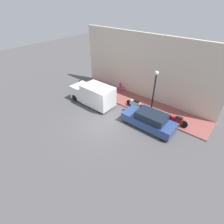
% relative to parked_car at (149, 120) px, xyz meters
% --- Properties ---
extents(ground_plane, '(60.00, 60.00, 0.00)m').
position_rel_parked_car_xyz_m(ground_plane, '(-2.05, 3.10, -0.68)').
color(ground_plane, '#514F51').
extents(sidewalk, '(2.77, 14.66, 0.11)m').
position_rel_parked_car_xyz_m(sidewalk, '(2.57, 3.10, -0.63)').
color(sidewalk, '#934C47').
rests_on(sidewalk, ground_plane).
extents(building_facade, '(0.30, 14.66, 6.26)m').
position_rel_parked_car_xyz_m(building_facade, '(4.11, 3.10, 2.45)').
color(building_facade, beige).
rests_on(building_facade, ground_plane).
extents(parked_car, '(1.68, 4.29, 1.42)m').
position_rel_parked_car_xyz_m(parked_car, '(0.00, 0.00, 0.00)').
color(parked_car, '#2D4784').
rests_on(parked_car, ground_plane).
extents(delivery_van, '(1.87, 4.54, 2.05)m').
position_rel_parked_car_xyz_m(delivery_van, '(-0.24, 6.07, 0.35)').
color(delivery_van, white).
rests_on(delivery_van, ground_plane).
extents(motorcycle_black, '(0.30, 2.16, 0.79)m').
position_rel_parked_car_xyz_m(motorcycle_black, '(2.07, 7.48, -0.12)').
color(motorcycle_black, black).
rests_on(motorcycle_black, sidewalk).
extents(scooter_silver, '(0.30, 1.92, 0.79)m').
position_rel_parked_car_xyz_m(scooter_silver, '(1.64, 2.38, -0.15)').
color(scooter_silver, '#B7B7BF').
rests_on(scooter_silver, sidewalk).
extents(motorcycle_red, '(0.30, 1.80, 0.80)m').
position_rel_parked_car_xyz_m(motorcycle_red, '(1.61, -1.69, -0.13)').
color(motorcycle_red, '#B21E1E').
rests_on(motorcycle_red, sidewalk).
extents(motorcycle_blue, '(0.30, 1.84, 0.73)m').
position_rel_parked_car_xyz_m(motorcycle_blue, '(1.56, 9.31, -0.16)').
color(motorcycle_blue, navy).
rests_on(motorcycle_blue, sidewalk).
extents(streetlamp, '(0.33, 0.33, 4.10)m').
position_rel_parked_car_xyz_m(streetlamp, '(1.49, 0.65, 2.14)').
color(streetlamp, black).
rests_on(streetlamp, sidewalk).
extents(cafe_chair, '(0.40, 0.40, 0.97)m').
position_rel_parked_car_xyz_m(cafe_chair, '(3.44, 5.43, -0.03)').
color(cafe_chair, '#D8338C').
rests_on(cafe_chair, sidewalk).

